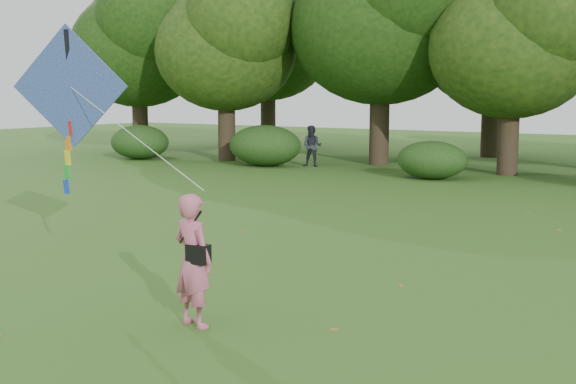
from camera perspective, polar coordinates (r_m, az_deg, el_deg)
The scene contains 7 objects.
ground at distance 10.70m, azimuth -2.09°, elevation -9.55°, with size 100.00×100.00×0.00m, color #265114.
man_kite_flyer at distance 9.99m, azimuth -7.51°, elevation -5.38°, with size 0.68×0.44×1.85m, color #C55D7A.
bystander_left at distance 31.43m, azimuth 1.93°, elevation 3.64°, with size 0.87×0.68×1.79m, color #292B37.
crossbody_bag at distance 9.87m, azimuth -7.12°, elevation -4.81°, with size 0.43×0.20×0.72m.
flying_kite at distance 13.14m, azimuth -16.82°, elevation 7.74°, with size 4.91×1.64×2.95m.
shrub_band at distance 26.93m, azimuth 18.22°, elevation 2.46°, with size 39.15×3.22×1.88m.
fallen_leaves at distance 13.71m, azimuth 15.07°, elevation -5.90°, with size 9.80×14.25×0.01m.
Camera 1 is at (5.78, -8.42, 3.20)m, focal length 45.00 mm.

